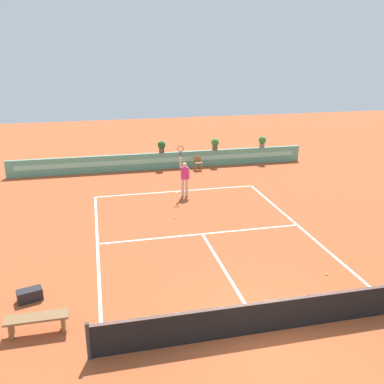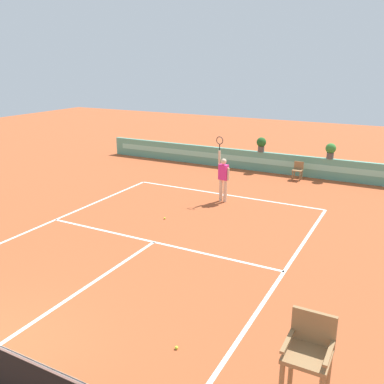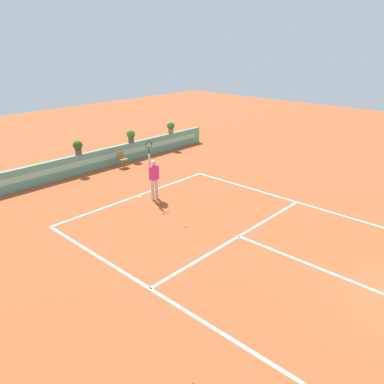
% 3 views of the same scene
% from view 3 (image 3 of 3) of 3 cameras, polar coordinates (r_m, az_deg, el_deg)
% --- Properties ---
extents(ground_plane, '(60.00, 60.00, 0.00)m').
position_cam_3_polar(ground_plane, '(13.23, 8.44, -7.13)').
color(ground_plane, '#A84C28').
extents(court_lines, '(8.32, 11.94, 0.01)m').
position_cam_3_polar(court_lines, '(13.59, 5.94, -6.16)').
color(court_lines, white).
rests_on(court_lines, ground).
extents(back_wall_barrier, '(18.00, 0.21, 1.00)m').
position_cam_3_polar(back_wall_barrier, '(20.23, -16.40, 4.05)').
color(back_wall_barrier, '#599E84').
rests_on(back_wall_barrier, ground).
extents(ball_kid_chair, '(0.44, 0.44, 0.85)m').
position_cam_3_polar(ball_kid_chair, '(20.74, -10.48, 4.94)').
color(ball_kid_chair, olive).
rests_on(ball_kid_chair, ground).
extents(tennis_player, '(0.62, 0.27, 2.58)m').
position_cam_3_polar(tennis_player, '(16.06, -5.72, 2.40)').
color(tennis_player, beige).
rests_on(tennis_player, ground).
extents(tennis_ball_near_baseline, '(0.07, 0.07, 0.07)m').
position_cam_3_polar(tennis_ball_near_baseline, '(13.95, -0.95, -5.12)').
color(tennis_ball_near_baseline, '#CCE033').
rests_on(tennis_ball_near_baseline, ground).
extents(potted_plant_right, '(0.48, 0.48, 0.72)m').
position_cam_3_polar(potted_plant_right, '(21.81, -9.15, 8.39)').
color(potted_plant_right, '#514C47').
rests_on(potted_plant_right, back_wall_barrier).
extents(potted_plant_far_right, '(0.48, 0.48, 0.72)m').
position_cam_3_polar(potted_plant_far_right, '(23.81, -3.20, 9.74)').
color(potted_plant_far_right, gray).
rests_on(potted_plant_far_right, back_wall_barrier).
extents(potted_plant_centre, '(0.48, 0.48, 0.72)m').
position_cam_3_polar(potted_plant_centre, '(19.98, -16.73, 6.53)').
color(potted_plant_centre, '#514C47').
rests_on(potted_plant_centre, back_wall_barrier).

